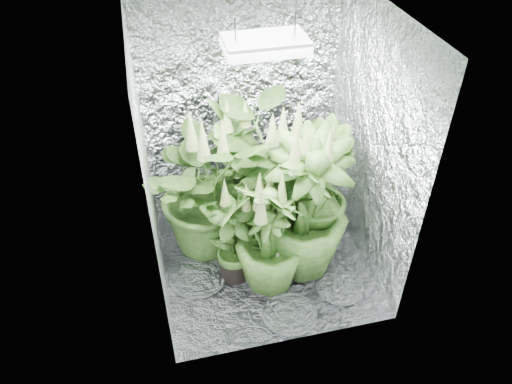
{
  "coord_description": "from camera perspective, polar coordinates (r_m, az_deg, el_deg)",
  "views": [
    {
      "loc": [
        -0.71,
        -2.76,
        3.0
      ],
      "look_at": [
        -0.06,
        0.0,
        0.71
      ],
      "focal_mm": 35.0,
      "sensor_mm": 36.0,
      "label": 1
    }
  ],
  "objects": [
    {
      "name": "ground",
      "position": [
        4.14,
        0.77,
        -7.61
      ],
      "size": [
        1.6,
        1.6,
        0.0
      ],
      "primitive_type": "plane",
      "color": "silver",
      "rests_on": "ground"
    },
    {
      "name": "plant_d",
      "position": [
        3.64,
        1.65,
        -5.37
      ],
      "size": [
        0.73,
        0.73,
        1.02
      ],
      "rotation": [
        0.0,
        0.0,
        2.3
      ],
      "color": "black",
      "rests_on": "ground"
    },
    {
      "name": "plant_e",
      "position": [
        3.92,
        2.84,
        1.28
      ],
      "size": [
        1.12,
        1.12,
        1.28
      ],
      "rotation": [
        0.0,
        0.0,
        3.08
      ],
      "color": "black",
      "rests_on": "ground"
    },
    {
      "name": "plant_label",
      "position": [
        3.74,
        2.67,
        -7.35
      ],
      "size": [
        0.05,
        0.03,
        0.07
      ],
      "primitive_type": "cube",
      "rotation": [
        -0.21,
        0.0,
        0.37
      ],
      "color": "white",
      "rests_on": "plant_d"
    },
    {
      "name": "plant_h",
      "position": [
        3.7,
        5.66,
        -1.85
      ],
      "size": [
        0.8,
        0.8,
        1.28
      ],
      "rotation": [
        0.0,
        0.0,
        6.04
      ],
      "color": "black",
      "rests_on": "ground"
    },
    {
      "name": "plant_g",
      "position": [
        3.85,
        0.31,
        -3.72
      ],
      "size": [
        0.59,
        0.59,
        0.87
      ],
      "rotation": [
        0.0,
        0.0,
        5.26
      ],
      "color": "black",
      "rests_on": "ground"
    },
    {
      "name": "plant_c",
      "position": [
        3.93,
        6.82,
        0.1
      ],
      "size": [
        0.71,
        0.71,
        1.19
      ],
      "rotation": [
        0.0,
        0.0,
        1.38
      ],
      "color": "black",
      "rests_on": "ground"
    },
    {
      "name": "ceiling",
      "position": [
        3.02,
        1.11,
        19.53
      ],
      "size": [
        1.6,
        1.6,
        0.01
      ],
      "primitive_type": "cube",
      "color": "silver",
      "rests_on": "walls"
    },
    {
      "name": "plant_b",
      "position": [
        4.2,
        -2.62,
        3.35
      ],
      "size": [
        0.77,
        0.77,
        1.22
      ],
      "rotation": [
        0.0,
        0.0,
        1.16
      ],
      "color": "black",
      "rests_on": "ground"
    },
    {
      "name": "grow_lamp",
      "position": [
        3.09,
        1.07,
        16.47
      ],
      "size": [
        0.5,
        0.3,
        0.22
      ],
      "color": "gray",
      "rests_on": "ceiling"
    },
    {
      "name": "circulation_fan",
      "position": [
        4.63,
        6.37,
        0.36
      ],
      "size": [
        0.15,
        0.27,
        0.32
      ],
      "rotation": [
        0.0,
        0.0,
        -0.25
      ],
      "color": "black",
      "rests_on": "ground"
    },
    {
      "name": "plant_f",
      "position": [
        3.74,
        -2.57,
        -5.06
      ],
      "size": [
        0.61,
        0.61,
        0.9
      ],
      "rotation": [
        0.0,
        0.0,
        4.02
      ],
      "color": "black",
      "rests_on": "ground"
    },
    {
      "name": "walls",
      "position": [
        3.48,
        0.91,
        3.81
      ],
      "size": [
        1.62,
        1.62,
        2.0
      ],
      "color": "silver",
      "rests_on": "ground"
    },
    {
      "name": "plant_a",
      "position": [
        3.91,
        -5.56,
        0.32
      ],
      "size": [
        1.11,
        1.11,
        1.22
      ],
      "rotation": [
        0.0,
        0.0,
        0.12
      ],
      "color": "black",
      "rests_on": "ground"
    }
  ]
}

